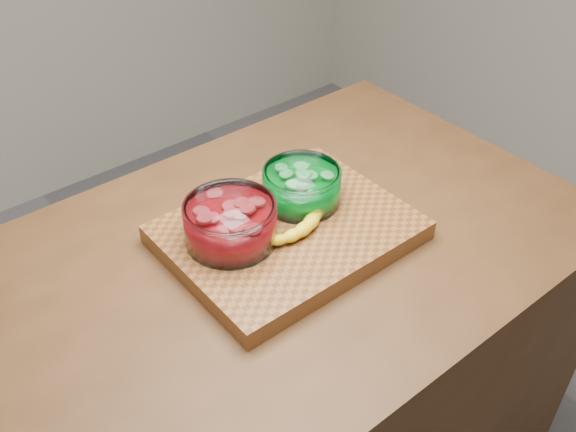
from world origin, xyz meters
TOP-DOWN VIEW (x-y plane):
  - counter at (0.00, 0.00)m, footprint 1.20×0.80m
  - cutting_board at (0.00, 0.00)m, footprint 0.45×0.35m
  - bowl_red at (-0.11, 0.03)m, footprint 0.17×0.17m
  - bowl_green at (0.07, 0.04)m, footprint 0.15×0.15m
  - banana at (0.01, 0.00)m, footprint 0.22×0.15m

SIDE VIEW (x-z plane):
  - counter at x=0.00m, z-range 0.00..0.90m
  - cutting_board at x=0.00m, z-range 0.90..0.94m
  - banana at x=0.01m, z-range 0.94..0.97m
  - bowl_green at x=0.07m, z-range 0.94..1.01m
  - bowl_red at x=-0.11m, z-range 0.94..1.02m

